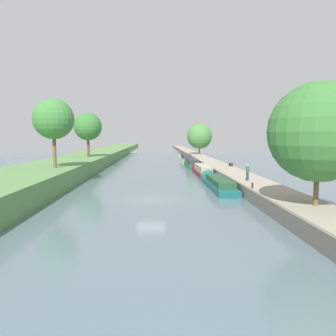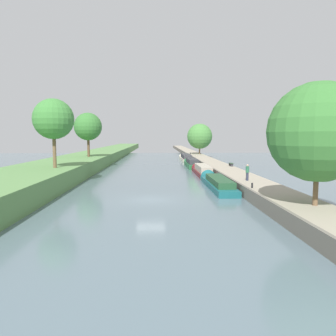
{
  "view_description": "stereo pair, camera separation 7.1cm",
  "coord_description": "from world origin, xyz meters",
  "views": [
    {
      "loc": [
        0.52,
        -28.07,
        5.5
      ],
      "look_at": [
        2.11,
        18.14,
        1.0
      ],
      "focal_mm": 34.86,
      "sensor_mm": 36.0,
      "label": 1
    },
    {
      "loc": [
        0.59,
        -28.07,
        5.5
      ],
      "look_at": [
        2.11,
        18.14,
        1.0
      ],
      "focal_mm": 34.86,
      "sensor_mm": 36.0,
      "label": 2
    }
  ],
  "objects": [
    {
      "name": "narrowboat_maroon",
      "position": [
        7.06,
        18.79,
        0.57
      ],
      "size": [
        1.89,
        11.98,
        2.06
      ],
      "color": "maroon",
      "rests_on": "ground_plane"
    },
    {
      "name": "stone_quay",
      "position": [
        8.36,
        0.0,
        0.54
      ],
      "size": [
        0.25,
        260.0,
        1.09
      ],
      "color": "#6B665B",
      "rests_on": "ground_plane"
    },
    {
      "name": "narrowboat_teal",
      "position": [
        7.02,
        6.78,
        0.49
      ],
      "size": [
        2.05,
        12.63,
        1.94
      ],
      "color": "#195B60",
      "rests_on": "ground_plane"
    },
    {
      "name": "park_bench",
      "position": [
        11.66,
        20.36,
        1.38
      ],
      "size": [
        0.44,
        1.5,
        0.47
      ],
      "color": "#333338",
      "rests_on": "right_towpath"
    },
    {
      "name": "left_grassy_bank",
      "position": [
        -12.86,
        0.0,
        0.99
      ],
      "size": [
        8.74,
        260.0,
        1.99
      ],
      "color": "#5B894C",
      "rests_on": "ground_plane"
    },
    {
      "name": "person_walking",
      "position": [
        9.69,
        4.36,
        1.91
      ],
      "size": [
        0.34,
        0.34,
        1.66
      ],
      "color": "#282D42",
      "rests_on": "right_towpath"
    },
    {
      "name": "mooring_bollard_far",
      "position": [
        8.79,
        52.35,
        1.26
      ],
      "size": [
        0.16,
        0.16,
        0.45
      ],
      "color": "black",
      "rests_on": "right_towpath"
    },
    {
      "name": "tree_rightbank_midnear",
      "position": [
        11.29,
        54.16,
        5.51
      ],
      "size": [
        6.32,
        6.32,
        7.63
      ],
      "color": "brown",
      "rests_on": "right_towpath"
    },
    {
      "name": "ground_plane",
      "position": [
        0.0,
        0.0,
        0.0
      ],
      "size": [
        160.0,
        160.0,
        0.0
      ],
      "primitive_type": "plane",
      "color": "slate"
    },
    {
      "name": "right_towpath",
      "position": [
        10.3,
        0.0,
        0.52
      ],
      "size": [
        3.62,
        260.0,
        1.04
      ],
      "color": "#9E937F",
      "rests_on": "ground_plane"
    },
    {
      "name": "tree_leftbank_downstream",
      "position": [
        -10.91,
        8.75,
        7.39
      ],
      "size": [
        4.49,
        4.49,
        7.67
      ],
      "color": "brown",
      "rests_on": "left_grassy_bank"
    },
    {
      "name": "narrowboat_cream",
      "position": [
        7.01,
        45.79,
        0.61
      ],
      "size": [
        2.11,
        15.06,
        2.19
      ],
      "color": "beige",
      "rests_on": "ground_plane"
    },
    {
      "name": "tree_leftbank_upstream",
      "position": [
        -11.26,
        28.48,
        7.14
      ],
      "size": [
        4.72,
        4.72,
        7.54
      ],
      "color": "brown",
      "rests_on": "left_grassy_bank"
    },
    {
      "name": "mooring_bollard_near",
      "position": [
        8.79,
        -0.42,
        1.26
      ],
      "size": [
        0.16,
        0.16,
        0.45
      ],
      "color": "black",
      "rests_on": "right_towpath"
    },
    {
      "name": "narrowboat_green",
      "position": [
        6.81,
        30.7,
        0.62
      ],
      "size": [
        1.99,
        11.6,
        2.1
      ],
      "color": "#1E6033",
      "rests_on": "ground_plane"
    },
    {
      "name": "tree_rightbank_near",
      "position": [
        10.81,
        -7.59,
        5.77
      ],
      "size": [
        6.38,
        6.38,
        7.92
      ],
      "color": "brown",
      "rests_on": "right_towpath"
    }
  ]
}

